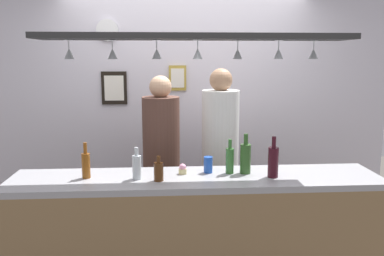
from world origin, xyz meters
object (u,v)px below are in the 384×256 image
object	(u,v)px
bottle_soda_clear	(137,166)
wall_clock	(107,30)
bottle_wine_dark_red	(273,161)
bottle_beer_brown_stubby	(159,171)
bottle_champagne_green	(245,158)
bottle_beer_amber_tall	(86,164)
cupcake	(183,169)
bottle_beer_green_import	(230,160)
drink_can	(208,165)
person_middle_brown_shirt	(161,150)
picture_frame_crest	(178,78)
person_right_white_patterned_shirt	(220,144)
picture_frame_caricature	(114,88)

from	to	relation	value
bottle_soda_clear	wall_clock	world-z (taller)	wall_clock
bottle_wine_dark_red	bottle_beer_brown_stubby	distance (m)	0.83
bottle_soda_clear	wall_clock	size ratio (longest dim) A/B	1.05
bottle_wine_dark_red	bottle_champagne_green	bearing A→B (deg)	148.02
bottle_soda_clear	bottle_beer_amber_tall	bearing A→B (deg)	172.35
cupcake	bottle_beer_green_import	bearing A→B (deg)	-1.60
bottle_champagne_green	drink_can	world-z (taller)	bottle_champagne_green
person_middle_brown_shirt	bottle_beer_amber_tall	world-z (taller)	person_middle_brown_shirt
drink_can	cupcake	bearing A→B (deg)	-173.50
bottle_champagne_green	bottle_beer_brown_stubby	xyz separation A→B (m)	(-0.64, -0.15, -0.05)
bottle_beer_brown_stubby	picture_frame_crest	distance (m)	1.61
bottle_beer_amber_tall	drink_can	distance (m)	0.89
drink_can	picture_frame_crest	xyz separation A→B (m)	(-0.18, 1.31, 0.58)
person_right_white_patterned_shirt	bottle_beer_green_import	world-z (taller)	person_right_white_patterned_shirt
bottle_soda_clear	bottle_beer_green_import	bearing A→B (deg)	7.80
bottle_beer_brown_stubby	drink_can	xyz separation A→B (m)	(0.37, 0.18, -0.01)
picture_frame_caricature	wall_clock	size ratio (longest dim) A/B	1.55
bottle_soda_clear	person_right_white_patterned_shirt	bearing A→B (deg)	49.34
bottle_champagne_green	bottle_beer_green_import	bearing A→B (deg)	178.82
bottle_beer_amber_tall	cupcake	size ratio (longest dim) A/B	3.33
person_middle_brown_shirt	bottle_champagne_green	bearing A→B (deg)	-49.37
bottle_beer_brown_stubby	bottle_beer_amber_tall	bearing A→B (deg)	168.78
bottle_soda_clear	drink_can	xyz separation A→B (m)	(0.52, 0.13, -0.03)
person_right_white_patterned_shirt	bottle_wine_dark_red	xyz separation A→B (m)	(0.27, -0.85, 0.06)
bottle_champagne_green	bottle_beer_amber_tall	distance (m)	1.17
picture_frame_caricature	wall_clock	xyz separation A→B (m)	(-0.05, -0.01, 0.58)
bottle_beer_amber_tall	cupcake	world-z (taller)	bottle_beer_amber_tall
wall_clock	bottle_beer_green_import	bearing A→B (deg)	-51.85
drink_can	picture_frame_caricature	bearing A→B (deg)	122.73
person_middle_brown_shirt	bottle_beer_amber_tall	size ratio (longest dim) A/B	6.58
bottle_soda_clear	picture_frame_caricature	xyz separation A→B (m)	(-0.32, 1.44, 0.45)
bottle_beer_green_import	person_middle_brown_shirt	bearing A→B (deg)	125.04
cupcake	picture_frame_caricature	xyz separation A→B (m)	(-0.65, 1.33, 0.50)
person_right_white_patterned_shirt	bottle_champagne_green	distance (m)	0.75
cupcake	drink_can	bearing A→B (deg)	6.50
person_middle_brown_shirt	bottle_beer_brown_stubby	bearing A→B (deg)	-90.72
person_middle_brown_shirt	bottle_beer_green_import	distance (m)	0.90
picture_frame_crest	person_middle_brown_shirt	bearing A→B (deg)	-105.86
wall_clock	person_middle_brown_shirt	bearing A→B (deg)	-48.38
picture_frame_caricature	person_right_white_patterned_shirt	bearing A→B (deg)	-30.53
bottle_beer_amber_tall	picture_frame_caricature	bearing A→B (deg)	88.06
bottle_champagne_green	person_middle_brown_shirt	bearing A→B (deg)	130.63
bottle_beer_amber_tall	picture_frame_crest	world-z (taller)	picture_frame_crest
person_middle_brown_shirt	picture_frame_crest	world-z (taller)	picture_frame_crest
drink_can	person_middle_brown_shirt	bearing A→B (deg)	116.93
person_right_white_patterned_shirt	person_middle_brown_shirt	bearing A→B (deg)	180.00
person_middle_brown_shirt	picture_frame_caricature	size ratio (longest dim) A/B	5.03
drink_can	wall_clock	xyz separation A→B (m)	(-0.89, 1.30, 1.06)
bottle_beer_brown_stubby	bottle_beer_green_import	world-z (taller)	bottle_beer_green_import
bottle_beer_green_import	wall_clock	bearing A→B (deg)	128.15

